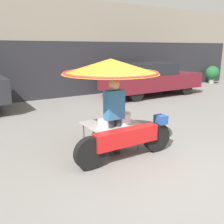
{
  "coord_description": "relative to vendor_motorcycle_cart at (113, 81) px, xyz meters",
  "views": [
    {
      "loc": [
        -2.83,
        -3.09,
        2.14
      ],
      "look_at": [
        -0.22,
        1.17,
        0.85
      ],
      "focal_mm": 40.0,
      "sensor_mm": 36.0,
      "label": 1
    }
  ],
  "objects": [
    {
      "name": "ground_plane",
      "position": [
        0.21,
        -1.14,
        -1.5
      ],
      "size": [
        36.0,
        36.0,
        0.0
      ],
      "primitive_type": "plane",
      "color": "slate"
    },
    {
      "name": "parked_car",
      "position": [
        4.84,
        4.53,
        -0.73
      ],
      "size": [
        4.66,
        1.82,
        1.48
      ],
      "color": "black",
      "rests_on": "ground"
    },
    {
      "name": "potted_plant",
      "position": [
        10.52,
        5.54,
        -0.87
      ],
      "size": [
        0.81,
        0.81,
        1.06
      ],
      "color": "gray",
      "rests_on": "ground"
    },
    {
      "name": "shopfront_building",
      "position": [
        0.21,
        7.17,
        0.57
      ],
      "size": [
        28.0,
        2.06,
        4.16
      ],
      "color": "gray",
      "rests_on": "ground"
    },
    {
      "name": "vendor_person",
      "position": [
        -0.08,
        -0.18,
        -0.64
      ],
      "size": [
        0.38,
        0.22,
        1.54
      ],
      "color": "#2D2D33",
      "rests_on": "ground"
    },
    {
      "name": "vendor_motorcycle_cart",
      "position": [
        0.0,
        0.0,
        0.0
      ],
      "size": [
        2.17,
        1.96,
        1.93
      ],
      "color": "black",
      "rests_on": "ground"
    }
  ]
}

